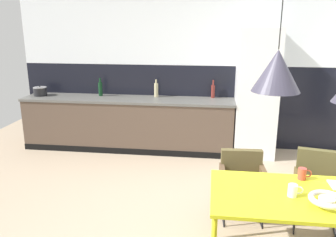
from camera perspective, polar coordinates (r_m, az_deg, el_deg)
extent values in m
cube|color=black|center=(5.97, 6.86, 2.07)|extent=(6.53, 0.12, 1.41)
cube|color=silver|center=(5.81, 7.32, 15.75)|extent=(6.53, 0.12, 1.41)
cube|color=brown|center=(5.87, -6.65, -1.03)|extent=(3.52, 0.60, 0.84)
cube|color=#575651|center=(5.76, -6.79, 3.19)|extent=(3.55, 0.63, 0.04)
cube|color=black|center=(5.71, -7.28, -5.47)|extent=(3.52, 0.01, 0.10)
cube|color=silver|center=(5.59, 14.52, 4.07)|extent=(0.63, 0.60, 2.04)
cube|color=yellow|center=(3.06, 21.70, -12.06)|extent=(1.50, 0.81, 0.03)
cylinder|color=yellow|center=(3.46, 7.70, -14.59)|extent=(0.04, 0.04, 0.71)
cube|color=brown|center=(3.90, 23.79, -11.26)|extent=(0.57, 0.55, 0.06)
cube|color=#4E4726|center=(4.00, 23.95, -7.29)|extent=(0.46, 0.17, 0.36)
cube|color=brown|center=(3.85, 20.65, -9.67)|extent=(0.14, 0.42, 0.14)
cylinder|color=black|center=(3.82, 20.51, -15.22)|extent=(0.02, 0.02, 0.38)
cylinder|color=black|center=(4.19, 26.08, -13.01)|extent=(0.02, 0.02, 0.38)
cylinder|color=black|center=(4.16, 20.49, -12.62)|extent=(0.02, 0.02, 0.38)
cylinder|color=black|center=(4.12, 26.04, -16.47)|extent=(0.10, 0.41, 0.02)
cylinder|color=black|center=(4.08, 20.25, -16.10)|extent=(0.10, 0.41, 0.02)
cube|color=brown|center=(3.85, 12.39, -10.83)|extent=(0.50, 0.49, 0.06)
cube|color=brown|center=(3.95, 12.16, -7.19)|extent=(0.46, 0.11, 0.30)
cube|color=brown|center=(3.84, 15.77, -9.46)|extent=(0.07, 0.42, 0.14)
cube|color=brown|center=(3.78, 9.13, -9.48)|extent=(0.07, 0.42, 0.14)
cylinder|color=black|center=(3.82, 15.66, -14.93)|extent=(0.02, 0.02, 0.37)
cylinder|color=black|center=(3.76, 9.46, -15.04)|extent=(0.02, 0.02, 0.37)
cylinder|color=black|center=(4.14, 14.67, -12.30)|extent=(0.02, 0.02, 0.37)
cylinder|color=black|center=(4.09, 9.02, -12.34)|extent=(0.02, 0.02, 0.37)
cylinder|color=black|center=(4.07, 14.96, -15.73)|extent=(0.04, 0.41, 0.02)
cylinder|color=black|center=(4.01, 9.12, -15.82)|extent=(0.04, 0.41, 0.02)
cylinder|color=silver|center=(2.95, 24.98, -12.53)|extent=(0.12, 0.12, 0.06)
torus|color=silver|center=(2.94, 25.03, -12.14)|extent=(0.27, 0.27, 0.04)
cylinder|color=#B23D33|center=(3.31, 21.51, -8.60)|extent=(0.07, 0.07, 0.11)
torus|color=#B23D33|center=(3.32, 22.33, -8.51)|extent=(0.07, 0.01, 0.07)
cylinder|color=white|center=(2.98, 20.12, -11.23)|extent=(0.07, 0.07, 0.10)
torus|color=white|center=(2.99, 21.07, -11.14)|extent=(0.07, 0.01, 0.07)
cylinder|color=black|center=(6.32, -20.60, 4.22)|extent=(0.22, 0.22, 0.14)
cylinder|color=gray|center=(6.31, -20.66, 4.89)|extent=(0.23, 0.23, 0.01)
sphere|color=black|center=(6.30, -20.68, 5.05)|extent=(0.02, 0.02, 0.02)
cylinder|color=#0F3319|center=(6.01, -11.23, 4.85)|extent=(0.07, 0.07, 0.23)
cylinder|color=#0F3319|center=(5.98, -11.31, 6.30)|extent=(0.03, 0.03, 0.07)
cylinder|color=maroon|center=(5.79, 7.53, 4.51)|extent=(0.06, 0.06, 0.21)
cylinder|color=maroon|center=(5.76, 7.58, 5.98)|extent=(0.03, 0.03, 0.09)
cylinder|color=tan|center=(5.82, -1.98, 4.78)|extent=(0.07, 0.07, 0.23)
cylinder|color=tan|center=(5.79, -2.00, 6.22)|extent=(0.03, 0.03, 0.07)
cone|color=#302D3A|center=(2.66, 17.75, 7.61)|extent=(0.36, 0.36, 0.31)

